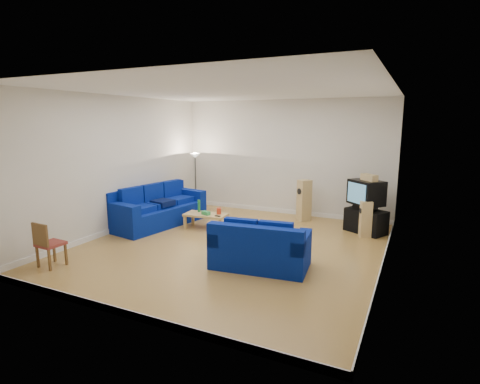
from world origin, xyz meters
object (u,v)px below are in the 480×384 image
at_px(sofa_three_seat, 157,210).
at_px(television, 366,192).
at_px(coffee_table, 206,216).
at_px(tv_stand, 366,221).
at_px(sofa_loveseat, 260,250).

distance_m(sofa_three_seat, television, 5.18).
xyz_separation_m(coffee_table, television, (3.55, 1.39, 0.64)).
xyz_separation_m(tv_stand, television, (-0.04, 0.04, 0.68)).
xyz_separation_m(sofa_loveseat, television, (1.40, 3.13, 0.64)).
distance_m(sofa_loveseat, tv_stand, 3.41).
bearing_deg(television, sofa_three_seat, -119.79).
height_order(sofa_loveseat, coffee_table, sofa_loveseat).
height_order(sofa_loveseat, television, television).
xyz_separation_m(sofa_three_seat, coffee_table, (1.35, 0.20, -0.04)).
height_order(coffee_table, tv_stand, tv_stand).
distance_m(sofa_loveseat, television, 3.49).
bearing_deg(television, tv_stand, -6.06).
bearing_deg(sofa_three_seat, tv_stand, 116.68).
distance_m(sofa_three_seat, coffee_table, 1.36).
relative_size(sofa_three_seat, coffee_table, 2.45).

